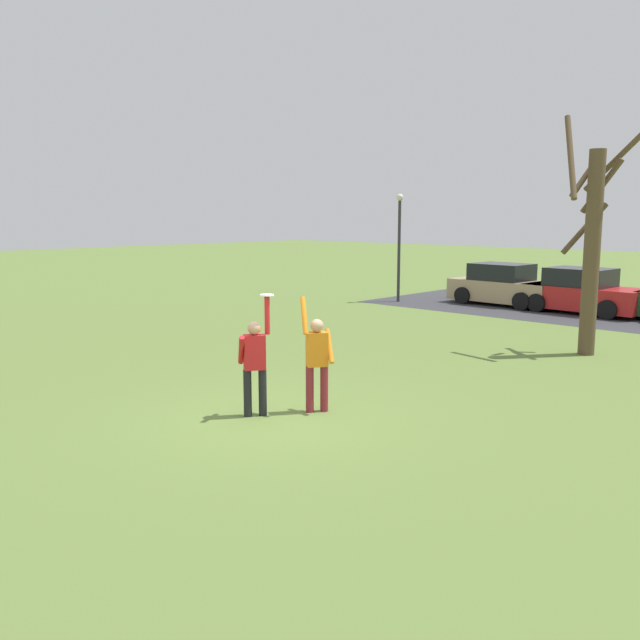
% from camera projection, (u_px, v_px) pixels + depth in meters
% --- Properties ---
extents(ground_plane, '(120.00, 120.00, 0.00)m').
position_uv_depth(ground_plane, '(274.00, 418.00, 11.61)').
color(ground_plane, olive).
extents(person_catcher, '(0.53, 0.59, 2.08)m').
position_uv_depth(person_catcher, '(255.00, 360.00, 11.57)').
color(person_catcher, black).
rests_on(person_catcher, ground_plane).
extents(person_defender, '(0.62, 0.66, 2.04)m').
position_uv_depth(person_defender, '(317.00, 357.00, 11.82)').
color(person_defender, maroon).
rests_on(person_defender, ground_plane).
extents(frisbee_disc, '(0.24, 0.24, 0.02)m').
position_uv_depth(frisbee_disc, '(267.00, 295.00, 11.45)').
color(frisbee_disc, white).
rests_on(frisbee_disc, person_catcher).
extents(parked_car_tan, '(4.19, 2.20, 1.59)m').
position_uv_depth(parked_car_tan, '(504.00, 286.00, 26.15)').
color(parked_car_tan, tan).
rests_on(parked_car_tan, ground_plane).
extents(parked_car_red, '(4.19, 2.20, 1.59)m').
position_uv_depth(parked_car_red, '(583.00, 293.00, 23.94)').
color(parked_car_red, red).
rests_on(parked_car_red, ground_plane).
extents(parking_strip, '(16.20, 6.40, 0.01)m').
position_uv_depth(parking_strip, '(590.00, 313.00, 23.95)').
color(parking_strip, '#38383D').
rests_on(parking_strip, ground_plane).
extents(bare_tree_tall, '(1.91, 1.93, 5.86)m').
position_uv_depth(bare_tree_tall, '(592.00, 241.00, 16.53)').
color(bare_tree_tall, brown).
rests_on(bare_tree_tall, ground_plane).
extents(lamppost_by_lot, '(0.28, 0.28, 4.26)m').
position_uv_depth(lamppost_by_lot, '(399.00, 237.00, 26.84)').
color(lamppost_by_lot, '#2D2D33').
rests_on(lamppost_by_lot, ground_plane).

